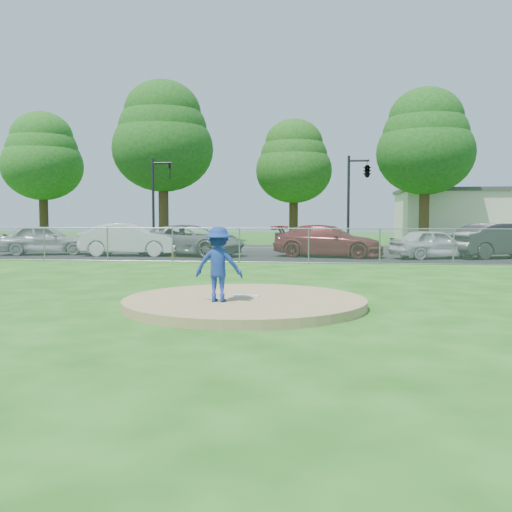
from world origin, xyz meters
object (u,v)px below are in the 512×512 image
(commercial_building, at_px, (497,215))
(traffic_cone, at_px, (174,250))
(tree_right, at_px, (425,141))
(parked_car_gray, at_px, (190,240))
(parked_car_silver, at_px, (45,239))
(parked_car_white, at_px, (131,240))
(tree_left, at_px, (163,136))
(tree_center, at_px, (294,161))
(parked_car_charcoal, at_px, (501,241))
(tree_far_left, at_px, (42,156))
(parked_car_pearl, at_px, (434,244))
(traffic_signal_center, at_px, (365,172))
(pitcher, at_px, (219,264))
(traffic_signal_left, at_px, (157,195))
(parked_car_darkred, at_px, (328,241))

(commercial_building, xyz_separation_m, traffic_cone, (-21.79, -22.96, -1.83))
(tree_right, relative_size, traffic_cone, 18.13)
(parked_car_gray, bearing_deg, parked_car_silver, 108.65)
(parked_car_white, bearing_deg, tree_left, 8.11)
(tree_center, bearing_deg, parked_car_silver, -123.09)
(tree_right, xyz_separation_m, parked_car_charcoal, (1.06, -15.84, -6.81))
(tree_far_left, height_order, parked_car_gray, tree_far_left)
(tree_left, relative_size, parked_car_pearl, 3.03)
(parked_car_gray, distance_m, parked_car_pearl, 11.97)
(traffic_signal_center, bearing_deg, parked_car_white, -151.64)
(traffic_signal_center, height_order, parked_car_white, traffic_signal_center)
(pitcher, bearing_deg, tree_right, -102.78)
(tree_far_left, xyz_separation_m, tree_left, (11.00, -2.00, 1.18))
(tree_center, relative_size, parked_car_gray, 1.74)
(tree_center, distance_m, traffic_signal_left, 14.63)
(tree_far_left, relative_size, parked_car_silver, 2.31)
(traffic_signal_left, bearing_deg, tree_left, 103.96)
(tree_far_left, xyz_separation_m, parked_car_charcoal, (32.06, -16.84, -6.21))
(parked_car_darkred, bearing_deg, pitcher, -174.79)
(traffic_signal_center, xyz_separation_m, parked_car_silver, (-16.88, -6.28, -3.81))
(tree_center, height_order, tree_right, tree_right)
(tree_far_left, relative_size, tree_left, 0.86)
(pitcher, height_order, parked_car_gray, pitcher)
(tree_right, xyz_separation_m, traffic_cone, (-14.79, -16.96, -7.32))
(parked_car_gray, bearing_deg, tree_right, -23.88)
(tree_far_left, distance_m, parked_car_gray, 24.82)
(tree_left, bearing_deg, commercial_building, 14.53)
(parked_car_white, bearing_deg, traffic_signal_left, 3.12)
(commercial_building, xyz_separation_m, parked_car_white, (-24.14, -22.54, -1.33))
(parked_car_charcoal, bearing_deg, traffic_cone, 69.78)
(parked_car_darkred, xyz_separation_m, parked_car_charcoal, (8.24, 0.26, 0.05))
(parked_car_darkred, bearing_deg, tree_far_left, 67.46)
(tree_left, bearing_deg, parked_car_silver, -97.14)
(parked_car_charcoal, bearing_deg, traffic_signal_center, 21.94)
(tree_far_left, height_order, traffic_signal_left, tree_far_left)
(parked_car_silver, bearing_deg, tree_far_left, 8.69)
(tree_right, relative_size, pitcher, 7.29)
(traffic_cone, bearing_deg, tree_right, 48.90)
(tree_center, relative_size, parked_car_white, 1.97)
(pitcher, relative_size, traffic_cone, 2.49)
(pitcher, bearing_deg, tree_left, -68.13)
(parked_car_pearl, bearing_deg, tree_center, 2.04)
(tree_right, bearing_deg, parked_car_charcoal, -86.18)
(parked_car_pearl, bearing_deg, traffic_cone, 70.83)
(tree_right, bearing_deg, tree_far_left, 178.15)
(tree_left, bearing_deg, tree_center, 16.70)
(traffic_signal_left, relative_size, traffic_signal_center, 1.00)
(pitcher, xyz_separation_m, parked_car_charcoal, (10.53, 16.74, -0.15))
(tree_far_left, distance_m, traffic_signal_left, 17.60)
(tree_center, relative_size, pitcher, 6.17)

